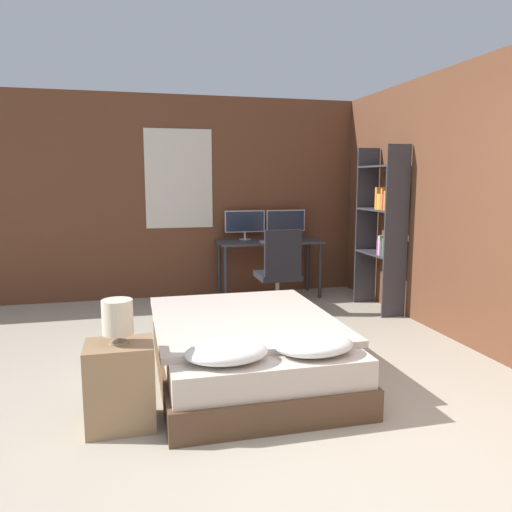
{
  "coord_description": "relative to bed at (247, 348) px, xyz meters",
  "views": [
    {
      "loc": [
        -1.29,
        -2.41,
        1.6
      ],
      "look_at": [
        0.04,
        2.93,
        0.75
      ],
      "focal_mm": 35.0,
      "sensor_mm": 36.0,
      "label": 1
    }
  ],
  "objects": [
    {
      "name": "monitor_right",
      "position": [
        1.22,
        2.85,
        0.77
      ],
      "size": [
        0.56,
        0.16,
        0.4
      ],
      "color": "#B7B7BC",
      "rests_on": "desk"
    },
    {
      "name": "monitor_left",
      "position": [
        0.63,
        2.85,
        0.77
      ],
      "size": [
        0.56,
        0.16,
        0.4
      ],
      "color": "#B7B7BC",
      "rests_on": "desk"
    },
    {
      "name": "keyboard",
      "position": [
        0.92,
        2.47,
        0.55
      ],
      "size": [
        0.35,
        0.13,
        0.02
      ],
      "color": "#B7B7BC",
      "rests_on": "desk"
    },
    {
      "name": "desk",
      "position": [
        0.92,
        2.66,
        0.43
      ],
      "size": [
        1.4,
        0.59,
        0.78
      ],
      "color": "#38383D",
      "rests_on": "ground_plane"
    },
    {
      "name": "wall_side_right",
      "position": [
        2.26,
        0.11,
        1.11
      ],
      "size": [
        0.06,
        12.0,
        2.7
      ],
      "color": "brown",
      "rests_on": "ground_plane"
    },
    {
      "name": "office_chair",
      "position": [
        0.84,
        1.9,
        0.17
      ],
      "size": [
        0.52,
        0.52,
        1.01
      ],
      "color": "black",
      "rests_on": "ground_plane"
    },
    {
      "name": "computer_mouse",
      "position": [
        1.19,
        2.47,
        0.55
      ],
      "size": [
        0.07,
        0.05,
        0.04
      ],
      "color": "#B7B7BC",
      "rests_on": "desk"
    },
    {
      "name": "bookshelf",
      "position": [
        2.06,
        1.62,
        0.86
      ],
      "size": [
        0.3,
        0.77,
        1.99
      ],
      "color": "#333338",
      "rests_on": "ground_plane"
    },
    {
      "name": "nightstand",
      "position": [
        -0.98,
        -0.62,
        0.04
      ],
      "size": [
        0.43,
        0.35,
        0.56
      ],
      "color": "#997551",
      "rests_on": "ground_plane"
    },
    {
      "name": "bed",
      "position": [
        0.0,
        0.0,
        0.0
      ],
      "size": [
        1.45,
        2.03,
        0.55
      ],
      "color": "brown",
      "rests_on": "ground_plane"
    },
    {
      "name": "wall_back",
      "position": [
        0.42,
        3.02,
        1.11
      ],
      "size": [
        12.0,
        0.08,
        2.7
      ],
      "color": "brown",
      "rests_on": "ground_plane"
    },
    {
      "name": "bedside_lamp",
      "position": [
        -0.98,
        -0.62,
        0.49
      ],
      "size": [
        0.19,
        0.19,
        0.29
      ],
      "color": "gray",
      "rests_on": "nightstand"
    },
    {
      "name": "ground_plane",
      "position": [
        0.43,
        -1.39,
        -0.24
      ],
      "size": [
        20.0,
        20.0,
        0.0
      ],
      "primitive_type": "plane",
      "color": "#B2A893"
    }
  ]
}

